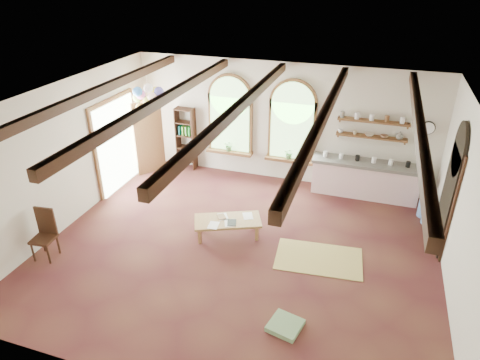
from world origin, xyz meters
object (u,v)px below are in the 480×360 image
at_px(side_chair, 46,244).
at_px(coffee_table, 228,222).
at_px(kitchen_counter, 365,179).
at_px(balloon_cluster, 148,97).

bearing_deg(side_chair, coffee_table, 29.75).
xyz_separation_m(coffee_table, side_chair, (-3.25, -1.86, -0.05)).
xyz_separation_m(kitchen_counter, coffee_table, (-2.70, -2.81, -0.12)).
distance_m(kitchen_counter, coffee_table, 3.90).
height_order(kitchen_counter, side_chair, side_chair).
distance_m(coffee_table, side_chair, 3.75).
bearing_deg(balloon_cluster, side_chair, -97.13).
relative_size(coffee_table, side_chair, 1.48).
bearing_deg(kitchen_counter, coffee_table, -133.87).
height_order(coffee_table, balloon_cluster, balloon_cluster).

